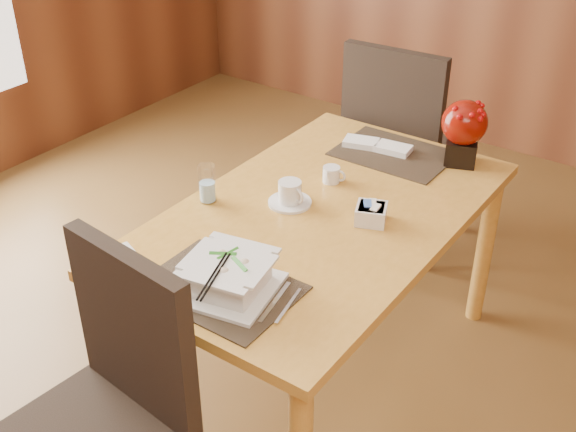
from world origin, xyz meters
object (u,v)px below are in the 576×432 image
Objects in this scene: coffee_cup at (290,194)px; creamer_jug at (331,174)px; water_glass at (207,184)px; sugar_caddy at (371,214)px; near_chair at (106,405)px; bread_plate at (115,261)px; berry_decor at (464,129)px; dining_table at (319,234)px; far_chair at (400,139)px; soup_setting at (229,276)px.

coffee_cup is 0.23m from creamer_jug.
sugar_caddy is at bearing 21.43° from water_glass.
water_glass is at bearing -158.57° from sugar_caddy.
near_chair is (0.29, -0.80, -0.25)m from water_glass.
near_chair reaches higher than creamer_jug.
bread_plate is at bearing -128.55° from sugar_caddy.
dining_table is at bearing -111.44° from berry_decor.
coffee_cup is at bearing 90.44° from far_chair.
water_glass is at bearing -155.16° from dining_table.
water_glass is 0.14× the size of near_chair.
bread_plate is at bearing 136.49° from near_chair.
coffee_cup is 1.53× the size of sugar_caddy.
soup_setting is 0.61m from sugar_caddy.
berry_decor reaches higher than sugar_caddy.
bread_plate is at bearing -111.47° from coffee_cup.
water_glass reaches higher than coffee_cup.
soup_setting is at bearing 82.13° from near_chair.
berry_decor is at bearing 83.31° from sugar_caddy.
creamer_jug is 0.80m from far_chair.
sugar_caddy is 0.39× the size of berry_decor.
creamer_jug and sugar_caddy have the same top height.
near_chair is at bearing -49.38° from bread_plate.
berry_decor is 0.62m from far_chair.
water_glass is 1.69× the size of creamer_jug.
far_chair reaches higher than water_glass.
bread_plate is (-0.54, -0.68, -0.03)m from sugar_caddy.
far_chair is at bearing 86.66° from soup_setting.
near_chair is (-0.25, -1.01, -0.20)m from sugar_caddy.
far_chair is at bearing 141.01° from berry_decor.
sugar_caddy is at bearing 81.74° from near_chair.
near_chair is at bearing 90.00° from far_chair.
soup_setting is at bearing -88.45° from creamer_jug.
soup_setting reaches higher than sugar_caddy.
coffee_cup is at bearing -105.60° from creamer_jug.
dining_table is 0.74m from bread_plate.
soup_setting is 0.30× the size of far_chair.
dining_table is 9.55× the size of coffee_cup.
bread_plate is (-0.24, -0.62, -0.03)m from coffee_cup.
near_chair is (0.29, -0.33, -0.18)m from bread_plate.
coffee_cup is (-0.15, 0.53, -0.02)m from soup_setting.
sugar_caddy is (0.18, 0.04, 0.13)m from dining_table.
bread_plate is at bearing -115.24° from creamer_jug.
far_chair reaches higher than sugar_caddy.
dining_table is at bearing 91.42° from near_chair.
near_chair is at bearing -87.40° from coffee_cup.
bread_plate is 0.14× the size of far_chair.
dining_table is 10.49× the size of water_glass.
far_chair reaches higher than bread_plate.
near_chair reaches higher than water_glass.
coffee_cup is at bearing 68.53° from bread_plate.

